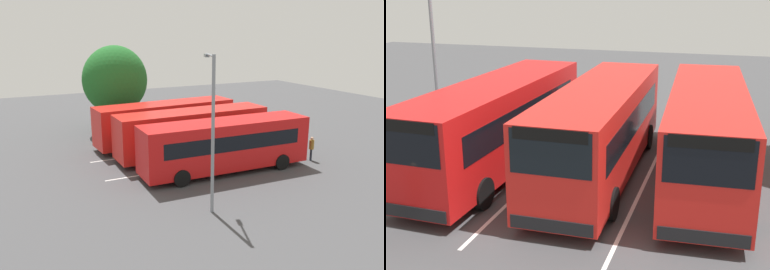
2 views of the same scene
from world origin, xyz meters
TOP-DOWN VIEW (x-y plane):
  - ground_plane at (0.00, 0.00)m, footprint 65.41×65.41m
  - bus_far_left at (0.62, -3.53)m, footprint 10.72×2.80m
  - bus_center_left at (0.25, 0.22)m, footprint 10.69×2.72m
  - bus_center_right at (-0.26, 3.77)m, footprint 10.78×3.08m
  - street_lamp at (-2.82, -7.97)m, footprint 0.96×2.34m
  - lane_stripe_outer_left at (0.00, -1.88)m, footprint 12.94×0.16m
  - lane_stripe_inner_left at (0.00, 1.88)m, footprint 12.94×0.16m

SIDE VIEW (x-z plane):
  - ground_plane at x=0.00m, z-range 0.00..0.00m
  - lane_stripe_outer_left at x=0.00m, z-range 0.00..0.01m
  - lane_stripe_inner_left at x=0.00m, z-range 0.00..0.01m
  - bus_far_left at x=0.62m, z-range 0.16..3.35m
  - bus_center_left at x=0.25m, z-range 0.16..3.35m
  - bus_center_right at x=-0.26m, z-range 0.16..3.35m
  - street_lamp at x=-2.82m, z-range 0.58..8.02m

